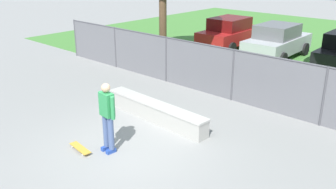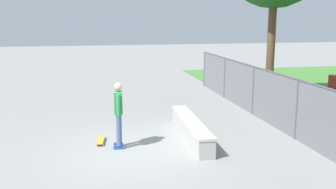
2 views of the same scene
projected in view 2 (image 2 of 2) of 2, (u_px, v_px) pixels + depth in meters
The scene contains 5 objects.
ground_plane at pixel (134, 150), 10.57m from camera, with size 80.00×80.00×0.00m, color gray.
concrete_ledge at pixel (191, 129), 11.61m from camera, with size 3.86×0.64×0.56m.
skateboarder at pixel (119, 112), 10.59m from camera, with size 0.60×0.30×1.82m.
skateboard at pixel (100, 140), 11.21m from camera, with size 0.82×0.30×0.09m.
chainlink_fence at pixel (297, 107), 11.33m from camera, with size 18.49×0.07×1.81m.
Camera 2 is at (10.05, -1.14, 3.56)m, focal length 41.65 mm.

